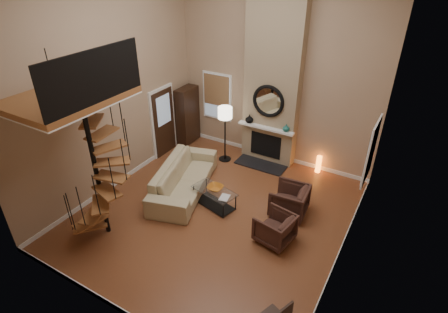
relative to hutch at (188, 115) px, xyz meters
The scene contains 31 objects.
ground 4.02m from the hutch, 45.25° to the right, with size 6.00×6.50×0.01m, color brown.
back_wall 3.32m from the hutch, ahead, with size 6.00×0.02×5.50m, color tan.
front_wall 6.87m from the hutch, 65.46° to the right, with size 6.00×0.02×5.50m, color tan.
left_wall 3.32m from the hutch, 95.11° to the right, with size 0.02×6.50×5.50m, color tan.
right_wall 6.64m from the hutch, 25.77° to the right, with size 0.02×6.50×5.50m, color tan.
baseboard_back 2.93m from the hutch, ahead, with size 6.00×0.02×0.12m, color white.
baseboard_front 6.68m from the hutch, 65.42° to the right, with size 6.00×0.02×0.12m, color white.
baseboard_left 2.93m from the hutch, 94.90° to the right, with size 0.02×6.50×0.12m, color white.
baseboard_right 6.44m from the hutch, 25.80° to the right, with size 0.02×6.50×0.12m, color white.
chimney_breast 3.30m from the hutch, ahead, with size 1.60×0.38×5.50m, color #937E5F.
hearth 2.91m from the hutch, ahead, with size 1.50×0.60×0.04m, color black.
firebox 2.78m from the hutch, ahead, with size 0.95×0.02×0.72m, color black.
mantel 2.76m from the hutch, ahead, with size 1.70×0.18×0.06m, color white.
mirror_frame 2.93m from the hutch, ahead, with size 0.94×0.94×0.10m, color black.
mirror_disc 2.93m from the hutch, ahead, with size 0.80×0.80×0.01m, color white.
vase_left 2.23m from the hutch, ahead, with size 0.24×0.24×0.25m, color black.
vase_right 3.37m from the hutch, ahead, with size 0.20×0.20×0.21m, color #1A5B52.
window_back 1.17m from the hutch, 27.62° to the left, with size 1.02×0.06×1.52m.
window_right 5.82m from the hutch, ahead, with size 0.06×1.02×1.52m.
entry_door 1.00m from the hutch, 101.74° to the right, with size 0.10×1.05×2.16m.
loft 5.16m from the hutch, 81.21° to the right, with size 1.70×2.20×1.09m.
spiral_stair 4.74m from the hutch, 78.01° to the right, with size 1.47×1.47×4.06m.
hutch is the anchor object (origin of this frame).
sofa 2.86m from the hutch, 57.48° to the right, with size 2.77×1.08×0.81m, color tan.
armchair_near 4.77m from the hutch, 23.07° to the right, with size 0.83×0.85×0.78m, color #42261E.
armchair_far 5.37m from the hutch, 33.68° to the right, with size 0.74×0.76×0.69m, color #42261E.
coffee_table 3.66m from the hutch, 44.63° to the right, with size 1.23×0.82×0.44m.
bowl 3.60m from the hutch, 44.06° to the right, with size 0.39×0.39×0.10m, color #C47222.
book 3.99m from the hutch, 42.62° to the right, with size 0.22×0.29×0.03m, color gray.
floor_lamp 1.77m from the hutch, 14.62° to the right, with size 0.42×0.42×1.72m.
accent_lamp 4.40m from the hutch, ahead, with size 0.15×0.15×0.53m, color orange.
Camera 1 is at (3.68, -5.91, 5.66)m, focal length 28.88 mm.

